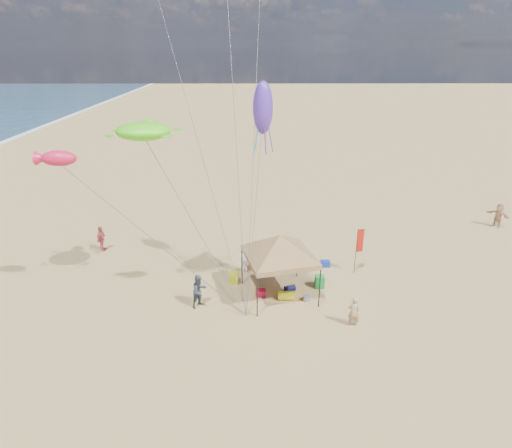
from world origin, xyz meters
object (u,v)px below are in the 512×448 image
Objects in this scene: feather_flag at (359,243)px; chair_yellow at (234,278)px; person_near_c at (244,258)px; person_far_a at (101,239)px; chair_green at (320,282)px; cooler_blue at (325,264)px; person_near_a at (353,311)px; person_far_c at (498,215)px; beach_cart at (286,295)px; cooler_red at (261,293)px; person_near_b at (199,291)px; canopy_tent at (280,238)px.

feather_flag reaches higher than chair_yellow.
person_near_c is 1.08× the size of person_far_a.
chair_green and chair_yellow have the same top height.
feather_flag is at bearing 33.93° from chair_green.
chair_yellow reaches higher than cooler_blue.
person_near_a is 18.21m from person_far_c.
person_near_a is at bearing -83.03° from person_far_c.
person_near_a is (-1.38, -5.24, -1.14)m from feather_flag.
chair_yellow is 3.34m from beach_cart.
person_near_a is at bearing -112.83° from person_far_a.
cooler_red is at bearing -42.46° from chair_yellow.
person_near_c is at bearing 127.81° from beach_cart.
person_far_c is at bearing -75.58° from person_far_a.
person_near_c reaches higher than person_near_b.
canopy_tent is at bearing -109.45° from person_far_a.
person_near_c is (-0.93, 2.70, 0.74)m from cooler_red.
person_near_a is 17.00m from person_far_a.
person_far_c is at bearing 30.65° from chair_green.
chair_yellow is 0.38× the size of person_near_c.
person_near_c reaches higher than cooler_blue.
chair_yellow is at bearing -43.73° from person_near_a.
person_near_c is at bearing 178.79° from feather_flag.
chair_green is at bearing -5.72° from chair_yellow.
cooler_red is at bearing -97.14° from person_far_c.
feather_flag reaches higher than person_near_b.
canopy_tent reaches higher than person_near_b.
person_far_c reaches higher than chair_yellow.
person_near_b reaches higher than person_near_a.
canopy_tent is 9.26× the size of chair_yellow.
canopy_tent reaches higher than person_far_c.
canopy_tent is 3.96m from chair_green.
feather_flag is 1.59× the size of person_near_b.
person_near_c is at bearing 126.46° from canopy_tent.
cooler_blue is at bearing -92.60° from person_far_a.
person_near_b is at bearing -125.35° from chair_yellow.
cooler_red is 1.41m from beach_cart.
person_far_c is (18.84, 6.84, -0.03)m from person_near_c.
person_near_b is (-1.66, -2.35, 0.56)m from chair_yellow.
person_far_c reaches higher than person_far_a.
canopy_tent is 12.01× the size of cooler_red.
person_near_c is at bearing -105.23° from person_far_c.
chair_green is at bearing 147.57° from person_near_c.
canopy_tent is 12.01× the size of cooler_blue.
cooler_blue is 2.54m from chair_green.
cooler_blue is 5.89m from chair_yellow.
canopy_tent is 12.92m from person_far_a.
person_far_a is 28.56m from person_far_c.
chair_yellow is 0.41× the size of person_far_a.
person_near_c is (0.59, 1.32, 0.58)m from chair_yellow.
beach_cart is (-2.66, -3.61, 0.01)m from cooler_blue.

